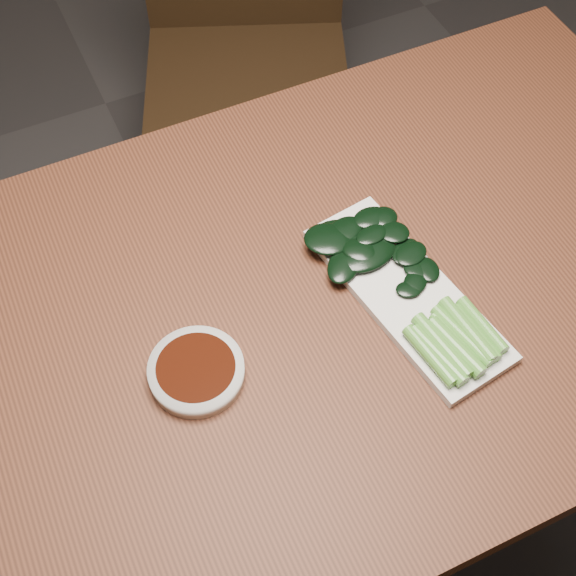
% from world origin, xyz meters
% --- Properties ---
extents(ground, '(6.00, 6.00, 0.00)m').
position_xyz_m(ground, '(0.00, 0.00, 0.00)').
color(ground, '#2F2C2C').
rests_on(ground, ground).
extents(table, '(1.40, 0.80, 0.75)m').
position_xyz_m(table, '(0.00, 0.00, 0.68)').
color(table, '#4C2515').
rests_on(table, ground).
extents(chair_far, '(0.60, 0.60, 0.89)m').
position_xyz_m(chair_far, '(0.27, 0.84, 0.49)').
color(chair_far, black).
rests_on(chair_far, ground).
extents(sauce_bowl, '(0.13, 0.13, 0.03)m').
position_xyz_m(sauce_bowl, '(-0.17, -0.05, 0.76)').
color(sauce_bowl, silver).
rests_on(sauce_bowl, table).
extents(serving_plate, '(0.17, 0.35, 0.01)m').
position_xyz_m(serving_plate, '(0.14, -0.05, 0.76)').
color(serving_plate, silver).
rests_on(serving_plate, table).
extents(gai_lan, '(0.18, 0.33, 0.02)m').
position_xyz_m(gai_lan, '(0.14, -0.04, 0.77)').
color(gai_lan, '#529232').
rests_on(gai_lan, serving_plate).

